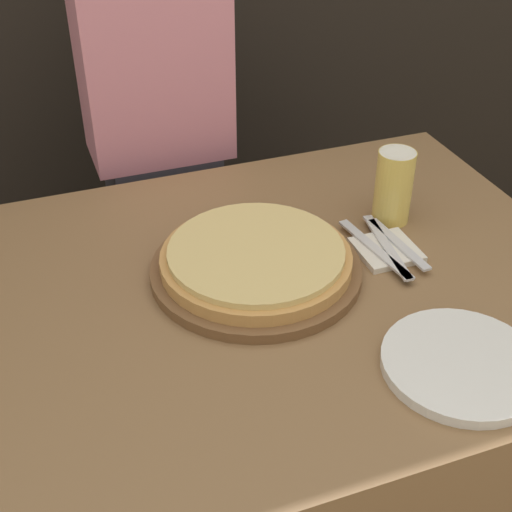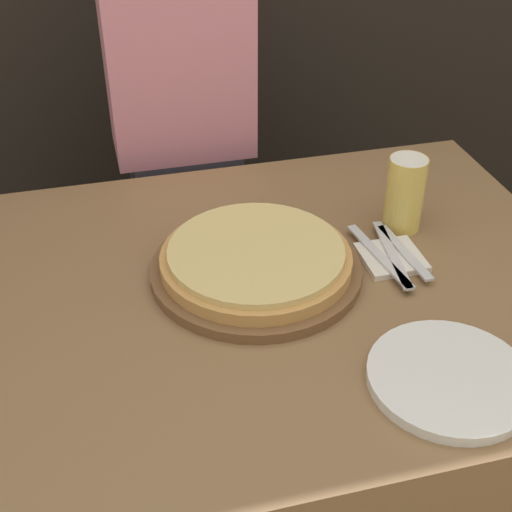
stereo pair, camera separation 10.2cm
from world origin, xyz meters
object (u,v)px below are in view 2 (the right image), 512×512
(fork, at_px, (379,256))
(spoon, at_px, (404,252))
(diner_person, at_px, (184,166))
(dinner_knife, at_px, (392,254))
(pizza_on_board, at_px, (256,262))
(dinner_plate, at_px, (449,378))
(beer_glass, at_px, (405,191))

(fork, xyz_separation_m, spoon, (0.05, 0.00, 0.00))
(spoon, bearing_deg, diner_person, 117.81)
(diner_person, bearing_deg, dinner_knife, -64.10)
(dinner_knife, bearing_deg, fork, 180.00)
(fork, height_order, spoon, same)
(pizza_on_board, distance_m, dinner_plate, 0.40)
(pizza_on_board, distance_m, diner_person, 0.59)
(fork, distance_m, dinner_knife, 0.02)
(dinner_plate, xyz_separation_m, spoon, (0.07, 0.31, 0.01))
(dinner_plate, distance_m, diner_person, 0.95)
(beer_glass, distance_m, spoon, 0.13)
(dinner_plate, bearing_deg, dinner_knife, 82.33)
(beer_glass, bearing_deg, dinner_knife, -121.82)
(dinner_knife, relative_size, diner_person, 0.16)
(dinner_knife, xyz_separation_m, spoon, (0.02, 0.00, 0.00))
(pizza_on_board, xyz_separation_m, spoon, (0.28, -0.02, -0.01))
(dinner_knife, bearing_deg, spoon, 0.00)
(pizza_on_board, xyz_separation_m, fork, (0.23, -0.02, -0.01))
(beer_glass, bearing_deg, dinner_plate, -104.26)
(pizza_on_board, xyz_separation_m, diner_person, (-0.04, 0.58, -0.10))
(dinner_knife, relative_size, spoon, 1.17)
(beer_glass, xyz_separation_m, fork, (-0.09, -0.10, -0.07))
(dinner_knife, height_order, spoon, same)
(beer_glass, xyz_separation_m, diner_person, (-0.35, 0.49, -0.15))
(pizza_on_board, bearing_deg, fork, -5.07)
(dinner_knife, bearing_deg, pizza_on_board, 175.43)
(fork, relative_size, dinner_knife, 1.00)
(beer_glass, distance_m, dinner_plate, 0.44)
(pizza_on_board, height_order, dinner_knife, pizza_on_board)
(dinner_plate, xyz_separation_m, diner_person, (-0.25, 0.91, -0.08))
(dinner_knife, bearing_deg, dinner_plate, -97.67)
(fork, relative_size, spoon, 1.17)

